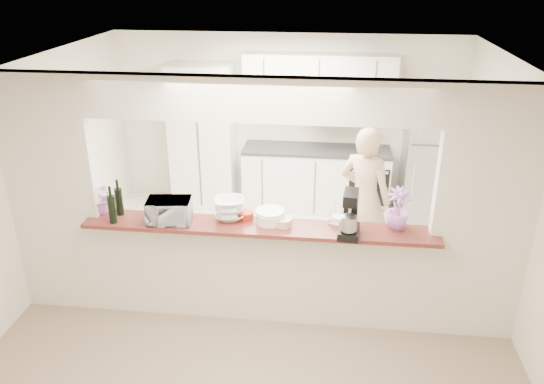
% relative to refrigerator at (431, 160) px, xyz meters
% --- Properties ---
extents(floor, '(6.00, 6.00, 0.00)m').
position_rel_refrigerator_xyz_m(floor, '(-2.05, -2.65, -0.85)').
color(floor, gray).
rests_on(floor, ground).
extents(tile_overlay, '(5.00, 2.90, 0.01)m').
position_rel_refrigerator_xyz_m(tile_overlay, '(-2.05, -1.10, -0.84)').
color(tile_overlay, silver).
rests_on(tile_overlay, floor).
extents(partition, '(5.00, 0.15, 2.50)m').
position_rel_refrigerator_xyz_m(partition, '(-2.05, -2.65, 0.63)').
color(partition, silver).
rests_on(partition, floor).
extents(bar_counter, '(3.40, 0.38, 1.09)m').
position_rel_refrigerator_xyz_m(bar_counter, '(-2.05, -2.65, -0.27)').
color(bar_counter, silver).
rests_on(bar_counter, floor).
extents(kitchen_cabinets, '(3.15, 0.62, 2.25)m').
position_rel_refrigerator_xyz_m(kitchen_cabinets, '(-2.24, 0.07, 0.12)').
color(kitchen_cabinets, silver).
rests_on(kitchen_cabinets, floor).
extents(refrigerator, '(0.75, 0.70, 1.70)m').
position_rel_refrigerator_xyz_m(refrigerator, '(0.00, 0.00, 0.00)').
color(refrigerator, '#A7A7AB').
rests_on(refrigerator, floor).
extents(flower_left, '(0.36, 0.34, 0.33)m').
position_rel_refrigerator_xyz_m(flower_left, '(-3.65, -2.60, 0.41)').
color(flower_left, '#D671CD').
rests_on(flower_left, bar_counter).
extents(wine_bottle_a, '(0.07, 0.07, 0.37)m').
position_rel_refrigerator_xyz_m(wine_bottle_a, '(-3.45, -2.62, 0.39)').
color(wine_bottle_a, black).
rests_on(wine_bottle_a, bar_counter).
extents(wine_bottle_b, '(0.08, 0.08, 0.38)m').
position_rel_refrigerator_xyz_m(wine_bottle_b, '(-3.45, -2.80, 0.39)').
color(wine_bottle_b, black).
rests_on(wine_bottle_b, bar_counter).
extents(toaster_oven, '(0.45, 0.33, 0.23)m').
position_rel_refrigerator_xyz_m(toaster_oven, '(-2.92, -2.72, 0.36)').
color(toaster_oven, '#BDBCC2').
rests_on(toaster_oven, bar_counter).
extents(serving_bowls, '(0.34, 0.34, 0.21)m').
position_rel_refrigerator_xyz_m(serving_bowls, '(-2.35, -2.60, 0.35)').
color(serving_bowls, silver).
rests_on(serving_bowls, bar_counter).
extents(plate_stack_a, '(0.28, 0.28, 0.13)m').
position_rel_refrigerator_xyz_m(plate_stack_a, '(-1.95, -2.62, 0.30)').
color(plate_stack_a, white).
rests_on(plate_stack_a, bar_counter).
extents(plate_stack_b, '(0.29, 0.29, 0.10)m').
position_rel_refrigerator_xyz_m(plate_stack_b, '(-1.95, -2.62, 0.29)').
color(plate_stack_b, white).
rests_on(plate_stack_b, bar_counter).
extents(red_bowl, '(0.16, 0.16, 0.07)m').
position_rel_refrigerator_xyz_m(red_bowl, '(-2.20, -2.57, 0.28)').
color(red_bowl, maroon).
rests_on(red_bowl, bar_counter).
extents(tan_bowl, '(0.16, 0.16, 0.08)m').
position_rel_refrigerator_xyz_m(tan_bowl, '(-1.82, -2.68, 0.28)').
color(tan_bowl, '#C7B38C').
rests_on(tan_bowl, bar_counter).
extents(utensil_caddy, '(0.28, 0.23, 0.23)m').
position_rel_refrigerator_xyz_m(utensil_caddy, '(-1.25, -2.60, 0.34)').
color(utensil_caddy, silver).
rests_on(utensil_caddy, bar_counter).
extents(stand_mixer, '(0.22, 0.32, 0.44)m').
position_rel_refrigerator_xyz_m(stand_mixer, '(-1.20, -2.79, 0.44)').
color(stand_mixer, black).
rests_on(stand_mixer, bar_counter).
extents(flower_right, '(0.26, 0.26, 0.40)m').
position_rel_refrigerator_xyz_m(flower_right, '(-0.75, -2.60, 0.44)').
color(flower_right, '#B361B5').
rests_on(flower_right, bar_counter).
extents(person, '(0.75, 0.66, 1.73)m').
position_rel_refrigerator_xyz_m(person, '(-0.98, -1.46, 0.01)').
color(person, tan).
rests_on(person, floor).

